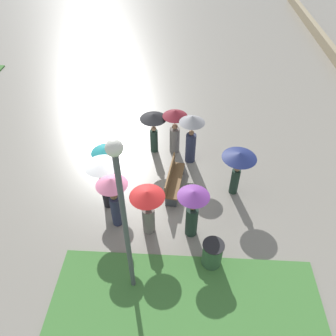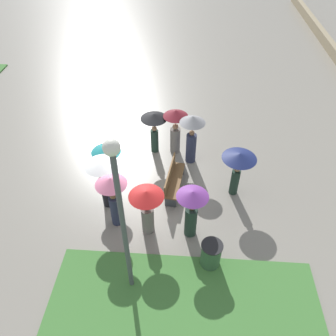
{
  "view_description": "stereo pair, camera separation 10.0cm",
  "coord_description": "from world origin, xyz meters",
  "px_view_note": "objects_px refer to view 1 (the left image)",
  "views": [
    {
      "loc": [
        -7.98,
        -1.5,
        8.25
      ],
      "look_at": [
        0.19,
        -1.04,
        0.74
      ],
      "focal_mm": 35.0,
      "sensor_mm": 36.0,
      "label": 1
    },
    {
      "loc": [
        -7.97,
        -1.6,
        8.25
      ],
      "look_at": [
        0.19,
        -1.04,
        0.74
      ],
      "focal_mm": 35.0,
      "sensor_mm": 36.0,
      "label": 2
    }
  ],
  "objects_px": {
    "crowd_person_grey": "(191,132)",
    "crowd_person_purple": "(193,207)",
    "crowd_person_pink": "(113,193)",
    "crowd_person_navy": "(238,163)",
    "crowd_person_red": "(148,205)",
    "crowd_person_black": "(154,124)",
    "crowd_person_maroon": "(175,125)",
    "crowd_person_teal": "(107,160)",
    "park_bench": "(173,179)",
    "lamp_post": "(123,210)",
    "crowd_person_white": "(104,175)",
    "trash_bin": "(212,254)"
  },
  "relations": [
    {
      "from": "crowd_person_grey",
      "to": "crowd_person_purple",
      "type": "xyz_separation_m",
      "value": [
        -3.38,
        -0.05,
        -0.15
      ]
    },
    {
      "from": "crowd_person_pink",
      "to": "crowd_person_navy",
      "type": "relative_size",
      "value": 1.12
    },
    {
      "from": "crowd_person_red",
      "to": "crowd_person_black",
      "type": "xyz_separation_m",
      "value": [
        3.84,
        0.17,
        0.1
      ]
    },
    {
      "from": "crowd_person_grey",
      "to": "crowd_person_maroon",
      "type": "bearing_deg",
      "value": 87.4
    },
    {
      "from": "crowd_person_teal",
      "to": "crowd_person_black",
      "type": "bearing_deg",
      "value": -17.5
    },
    {
      "from": "crowd_person_black",
      "to": "crowd_person_purple",
      "type": "bearing_deg",
      "value": 70.5
    },
    {
      "from": "crowd_person_black",
      "to": "crowd_person_maroon",
      "type": "distance_m",
      "value": 0.79
    },
    {
      "from": "park_bench",
      "to": "crowd_person_teal",
      "type": "relative_size",
      "value": 1.04
    },
    {
      "from": "lamp_post",
      "to": "crowd_person_grey",
      "type": "height_order",
      "value": "lamp_post"
    },
    {
      "from": "park_bench",
      "to": "lamp_post",
      "type": "relative_size",
      "value": 0.37
    },
    {
      "from": "lamp_post",
      "to": "crowd_person_teal",
      "type": "distance_m",
      "value": 4.29
    },
    {
      "from": "crowd_person_red",
      "to": "crowd_person_maroon",
      "type": "relative_size",
      "value": 0.92
    },
    {
      "from": "crowd_person_navy",
      "to": "crowd_person_maroon",
      "type": "height_order",
      "value": "crowd_person_maroon"
    },
    {
      "from": "park_bench",
      "to": "crowd_person_grey",
      "type": "relative_size",
      "value": 0.9
    },
    {
      "from": "crowd_person_maroon",
      "to": "crowd_person_white",
      "type": "relative_size",
      "value": 0.97
    },
    {
      "from": "park_bench",
      "to": "crowd_person_purple",
      "type": "bearing_deg",
      "value": -153.78
    },
    {
      "from": "trash_bin",
      "to": "crowd_person_teal",
      "type": "relative_size",
      "value": 0.52
    },
    {
      "from": "park_bench",
      "to": "crowd_person_purple",
      "type": "height_order",
      "value": "crowd_person_purple"
    },
    {
      "from": "crowd_person_purple",
      "to": "crowd_person_teal",
      "type": "bearing_deg",
      "value": -172.34
    },
    {
      "from": "lamp_post",
      "to": "trash_bin",
      "type": "bearing_deg",
      "value": -69.79
    },
    {
      "from": "park_bench",
      "to": "crowd_person_pink",
      "type": "bearing_deg",
      "value": 140.99
    },
    {
      "from": "crowd_person_black",
      "to": "crowd_person_navy",
      "type": "bearing_deg",
      "value": 104.4
    },
    {
      "from": "park_bench",
      "to": "crowd_person_navy",
      "type": "bearing_deg",
      "value": -83.57
    },
    {
      "from": "lamp_post",
      "to": "crowd_person_grey",
      "type": "xyz_separation_m",
      "value": [
        5.18,
        -1.47,
        -1.77
      ]
    },
    {
      "from": "trash_bin",
      "to": "crowd_person_maroon",
      "type": "bearing_deg",
      "value": 14.06
    },
    {
      "from": "crowd_person_teal",
      "to": "crowd_person_navy",
      "type": "xyz_separation_m",
      "value": [
        -0.03,
        -4.23,
        0.15
      ]
    },
    {
      "from": "crowd_person_purple",
      "to": "crowd_person_maroon",
      "type": "xyz_separation_m",
      "value": [
        3.91,
        0.66,
        0.05
      ]
    },
    {
      "from": "trash_bin",
      "to": "crowd_person_white",
      "type": "xyz_separation_m",
      "value": [
        2.01,
        3.29,
        0.91
      ]
    },
    {
      "from": "lamp_post",
      "to": "crowd_person_teal",
      "type": "height_order",
      "value": "lamp_post"
    },
    {
      "from": "crowd_person_teal",
      "to": "trash_bin",
      "type": "bearing_deg",
      "value": -114.74
    },
    {
      "from": "trash_bin",
      "to": "crowd_person_navy",
      "type": "height_order",
      "value": "crowd_person_navy"
    },
    {
      "from": "crowd_person_pink",
      "to": "crowd_person_navy",
      "type": "distance_m",
      "value": 4.04
    },
    {
      "from": "crowd_person_pink",
      "to": "crowd_person_white",
      "type": "xyz_separation_m",
      "value": [
        0.73,
        0.43,
        -0.0
      ]
    },
    {
      "from": "trash_bin",
      "to": "crowd_person_purple",
      "type": "xyz_separation_m",
      "value": [
        1.03,
        0.57,
        0.72
      ]
    },
    {
      "from": "park_bench",
      "to": "crowd_person_white",
      "type": "relative_size",
      "value": 0.94
    },
    {
      "from": "lamp_post",
      "to": "crowd_person_white",
      "type": "xyz_separation_m",
      "value": [
        2.78,
        1.2,
        -1.74
      ]
    },
    {
      "from": "crowd_person_navy",
      "to": "park_bench",
      "type": "bearing_deg",
      "value": -63.45
    },
    {
      "from": "crowd_person_purple",
      "to": "crowd_person_navy",
      "type": "bearing_deg",
      "value": 92.4
    },
    {
      "from": "crowd_person_red",
      "to": "crowd_person_black",
      "type": "relative_size",
      "value": 1.01
    },
    {
      "from": "crowd_person_black",
      "to": "crowd_person_white",
      "type": "xyz_separation_m",
      "value": [
        -2.89,
        1.26,
        0.1
      ]
    },
    {
      "from": "crowd_person_grey",
      "to": "lamp_post",
      "type": "bearing_deg",
      "value": -157.43
    },
    {
      "from": "lamp_post",
      "to": "crowd_person_grey",
      "type": "bearing_deg",
      "value": -15.84
    },
    {
      "from": "park_bench",
      "to": "crowd_person_white",
      "type": "xyz_separation_m",
      "value": [
        -0.85,
        2.09,
        0.89
      ]
    },
    {
      "from": "crowd_person_grey",
      "to": "crowd_person_red",
      "type": "relative_size",
      "value": 1.17
    },
    {
      "from": "crowd_person_red",
      "to": "crowd_person_white",
      "type": "distance_m",
      "value": 1.74
    },
    {
      "from": "lamp_post",
      "to": "crowd_person_teal",
      "type": "bearing_deg",
      "value": 19.22
    },
    {
      "from": "crowd_person_maroon",
      "to": "crowd_person_white",
      "type": "bearing_deg",
      "value": 122.83
    },
    {
      "from": "crowd_person_grey",
      "to": "crowd_person_black",
      "type": "bearing_deg",
      "value": 109.05
    },
    {
      "from": "crowd_person_grey",
      "to": "crowd_person_red",
      "type": "bearing_deg",
      "value": -161.73
    },
    {
      "from": "crowd_person_pink",
      "to": "crowd_person_grey",
      "type": "bearing_deg",
      "value": -9.7
    }
  ]
}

